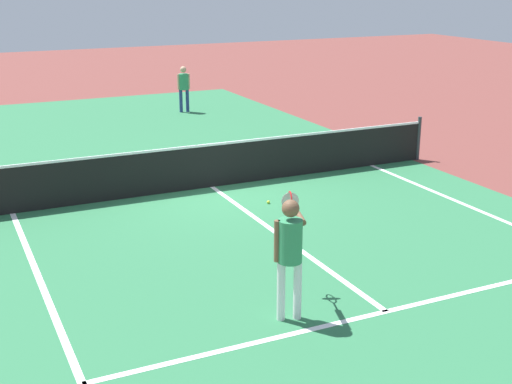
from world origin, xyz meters
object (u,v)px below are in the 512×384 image
net (212,165)px  player_far (184,85)px  tennis_ball_near_net (268,202)px  player_near (290,245)px

net → player_far: 8.63m
player_far → tennis_ball_near_net: 10.04m
player_near → tennis_ball_near_net: bearing=67.1°
player_near → player_far: player_near is taller
tennis_ball_near_net → player_far: bearing=80.1°
player_far → tennis_ball_near_net: (-1.73, -9.85, -0.88)m
net → tennis_ball_near_net: bearing=-68.8°
net → player_far: (2.32, 8.30, 0.42)m
player_near → tennis_ball_near_net: player_near is taller
player_far → tennis_ball_near_net: bearing=-99.9°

